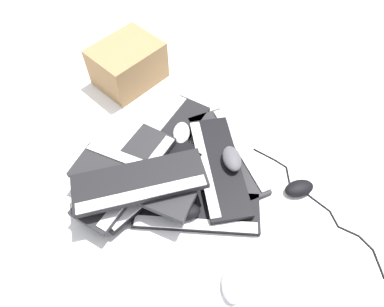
{
  "coord_description": "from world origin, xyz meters",
  "views": [
    {
      "loc": [
        -0.25,
        -0.62,
        1.11
      ],
      "look_at": [
        0.05,
        0.04,
        0.07
      ],
      "focal_mm": 32.0,
      "sensor_mm": 36.0,
      "label": 1
    }
  ],
  "objects": [
    {
      "name": "ground_plane",
      "position": [
        0.0,
        0.0,
        0.0
      ],
      "size": [
        3.2,
        3.2,
        0.0
      ],
      "primitive_type": "plane",
      "color": "white"
    },
    {
      "name": "keyboard_0",
      "position": [
        0.19,
        0.02,
        0.01
      ],
      "size": [
        0.16,
        0.44,
        0.03
      ],
      "color": "#232326",
      "rests_on": "ground"
    },
    {
      "name": "keyboard_1",
      "position": [
        0.01,
        0.19,
        0.01
      ],
      "size": [
        0.45,
        0.38,
        0.03
      ],
      "color": "black",
      "rests_on": "ground"
    },
    {
      "name": "keyboard_2",
      "position": [
        -0.14,
        0.01,
        0.01
      ],
      "size": [
        0.44,
        0.17,
        0.03
      ],
      "color": "black",
      "rests_on": "ground"
    },
    {
      "name": "keyboard_3",
      "position": [
        -0.02,
        -0.16,
        0.01
      ],
      "size": [
        0.46,
        0.34,
        0.03
      ],
      "color": "black",
      "rests_on": "ground"
    },
    {
      "name": "keyboard_4",
      "position": [
        -0.13,
        0.02,
        0.04
      ],
      "size": [
        0.46,
        0.3,
        0.03
      ],
      "color": "black",
      "rests_on": "keyboard_2"
    },
    {
      "name": "keyboard_5",
      "position": [
        0.12,
        -0.04,
        0.04
      ],
      "size": [
        0.26,
        0.46,
        0.03
      ],
      "color": "black",
      "rests_on": "keyboard_0"
    },
    {
      "name": "keyboard_6",
      "position": [
        -0.2,
        0.05,
        0.07
      ],
      "size": [
        0.44,
        0.38,
        0.03
      ],
      "color": "#232326",
      "rests_on": "keyboard_4"
    },
    {
      "name": "keyboard_7",
      "position": [
        -0.18,
        0.01,
        0.1
      ],
      "size": [
        0.41,
        0.43,
        0.03
      ],
      "color": "#232326",
      "rests_on": "keyboard_6"
    },
    {
      "name": "keyboard_8",
      "position": [
        -0.17,
        -0.03,
        0.13
      ],
      "size": [
        0.46,
        0.22,
        0.03
      ],
      "color": "black",
      "rests_on": "keyboard_7"
    },
    {
      "name": "mouse_0",
      "position": [
        0.36,
        -0.23,
        0.02
      ],
      "size": [
        0.12,
        0.08,
        0.04
      ],
      "primitive_type": "ellipsoid",
      "rotation": [
        0.0,
        0.0,
        3.02
      ],
      "color": "black",
      "rests_on": "ground"
    },
    {
      "name": "mouse_1",
      "position": [
        0.06,
        0.16,
        0.05
      ],
      "size": [
        0.11,
        0.13,
        0.04
      ],
      "primitive_type": "ellipsoid",
      "rotation": [
        0.0,
        0.0,
        1.08
      ],
      "color": "silver",
      "rests_on": "keyboard_1"
    },
    {
      "name": "mouse_2",
      "position": [
        -0.02,
        -0.43,
        0.02
      ],
      "size": [
        0.11,
        0.13,
        0.04
      ],
      "primitive_type": "ellipsoid",
      "rotation": [
        0.0,
        0.0,
        4.27
      ],
      "color": "#B7B7BC",
      "rests_on": "ground"
    },
    {
      "name": "mouse_3",
      "position": [
        -0.07,
        -0.16,
        0.05
      ],
      "size": [
        0.13,
        0.1,
        0.04
      ],
      "primitive_type": "ellipsoid",
      "rotation": [
        0.0,
        0.0,
        2.81
      ],
      "color": "black",
      "rests_on": "keyboard_3"
    },
    {
      "name": "mouse_4",
      "position": [
        0.17,
        -0.05,
        0.08
      ],
      "size": [
        0.09,
        0.12,
        0.04
      ],
      "primitive_type": "ellipsoid",
      "rotation": [
        0.0,
        0.0,
        4.46
      ],
      "color": "#4C4C51",
      "rests_on": "keyboard_5"
    },
    {
      "name": "cable_0",
      "position": [
        0.39,
        -0.3,
        0.0
      ],
      "size": [
        0.16,
        0.61,
        0.01
      ],
      "color": "black",
      "rests_on": "ground"
    },
    {
      "name": "cardboard_box",
      "position": [
        -0.02,
        0.58,
        0.09
      ],
      "size": [
        0.35,
        0.32,
        0.18
      ],
      "primitive_type": "cube",
      "rotation": [
        0.0,
        0.0,
        0.39
      ],
      "color": "#9E774C",
      "rests_on": "ground"
    }
  ]
}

